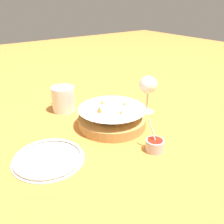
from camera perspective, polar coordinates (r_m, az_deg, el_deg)
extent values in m
plane|color=orange|center=(0.88, 0.69, -4.34)|extent=(4.00, 4.00, 0.00)
cylinder|color=#B2894C|center=(0.91, 0.00, -2.15)|extent=(0.25, 0.25, 0.04)
cone|color=white|center=(0.90, 0.00, -1.07)|extent=(0.24, 0.24, 0.07)
cylinder|color=#3D842D|center=(0.91, 0.00, -2.05)|extent=(0.18, 0.18, 0.01)
pyramid|color=#B77A38|center=(0.93, -2.23, 1.03)|extent=(0.09, 0.09, 0.06)
pyramid|color=#B77A38|center=(0.86, -2.86, -0.70)|extent=(0.07, 0.07, 0.07)
pyramid|color=#B77A38|center=(0.85, 2.07, -1.37)|extent=(0.07, 0.08, 0.06)
pyramid|color=#B77A38|center=(0.92, 2.77, 0.68)|extent=(0.06, 0.08, 0.06)
cylinder|color=#B7B7BC|center=(0.78, 9.74, -7.51)|extent=(0.06, 0.06, 0.04)
cylinder|color=red|center=(0.78, 9.77, -7.11)|extent=(0.05, 0.05, 0.03)
cylinder|color=#B7B7BC|center=(0.77, 9.41, -4.91)|extent=(0.05, 0.00, 0.09)
cylinder|color=silver|center=(1.04, 7.92, 0.19)|extent=(0.06, 0.06, 0.00)
cylinder|color=silver|center=(1.02, 8.06, 2.37)|extent=(0.01, 0.01, 0.08)
sphere|color=silver|center=(0.99, 8.31, 6.20)|extent=(0.07, 0.07, 0.07)
sphere|color=#DBD17A|center=(1.00, 8.28, 5.71)|extent=(0.05, 0.05, 0.05)
cylinder|color=silver|center=(1.04, -11.04, 2.93)|extent=(0.09, 0.09, 0.10)
cylinder|color=#935119|center=(1.04, -10.99, 2.31)|extent=(0.08, 0.08, 0.07)
torus|color=silver|center=(1.08, -12.26, 3.86)|extent=(0.07, 0.01, 0.07)
cylinder|color=white|center=(0.76, -14.29, -10.35)|extent=(0.21, 0.21, 0.01)
torus|color=white|center=(0.75, -14.34, -9.95)|extent=(0.20, 0.20, 0.01)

